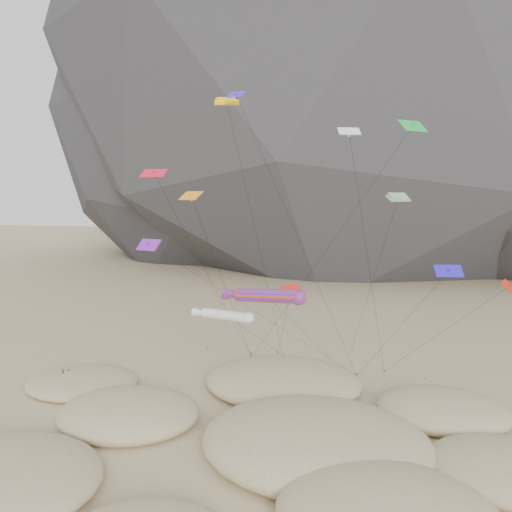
% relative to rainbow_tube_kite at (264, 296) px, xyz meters
% --- Properties ---
extents(ground, '(500.00, 500.00, 0.00)m').
position_rel_rainbow_tube_kite_xyz_m(ground, '(0.75, -7.27, -11.01)').
color(ground, '#CCB789').
rests_on(ground, ground).
extents(rock_headland, '(226.37, 148.64, 177.50)m').
position_rel_rainbow_tube_kite_xyz_m(rock_headland, '(7.12, 111.44, 61.68)').
color(rock_headland, black).
rests_on(rock_headland, ground).
extents(dunes, '(48.37, 35.34, 4.01)m').
position_rel_rainbow_tube_kite_xyz_m(dunes, '(0.35, -3.04, -10.29)').
color(dunes, '#CCB789').
rests_on(dunes, ground).
extents(dune_grass, '(43.39, 28.53, 1.46)m').
position_rel_rainbow_tube_kite_xyz_m(dune_grass, '(-0.13, -3.50, -10.16)').
color(dune_grass, black).
rests_on(dune_grass, ground).
extents(kite_stakes, '(25.32, 6.83, 0.30)m').
position_rel_rainbow_tube_kite_xyz_m(kite_stakes, '(2.34, 17.04, -10.86)').
color(kite_stakes, '#3F2D1E').
rests_on(kite_stakes, ground).
extents(rainbow_tube_kite, '(8.22, 21.12, 11.93)m').
position_rel_rainbow_tube_kite_xyz_m(rainbow_tube_kite, '(0.00, 0.00, 0.00)').
color(rainbow_tube_kite, red).
rests_on(rainbow_tube_kite, ground).
extents(white_tube_kite, '(9.12, 13.74, 9.23)m').
position_rel_rainbow_tube_kite_xyz_m(white_tube_kite, '(-4.21, 2.89, -2.49)').
color(white_tube_kite, white).
rests_on(white_tube_kite, ground).
extents(orange_parafoil, '(5.68, 8.83, 28.31)m').
position_rel_rainbow_tube_kite_xyz_m(orange_parafoil, '(-5.33, 8.93, 16.43)').
color(orange_parafoil, yellow).
rests_on(orange_parafoil, ground).
extents(multi_parafoil, '(5.39, 13.40, 19.23)m').
position_rel_rainbow_tube_kite_xyz_m(multi_parafoil, '(10.56, 8.30, 7.54)').
color(multi_parafoil, orange).
rests_on(multi_parafoil, ground).
extents(delta_kites, '(33.06, 19.72, 28.40)m').
position_rel_rainbow_tube_kite_xyz_m(delta_kites, '(2.34, 5.06, 6.89)').
color(delta_kites, white).
rests_on(delta_kites, ground).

